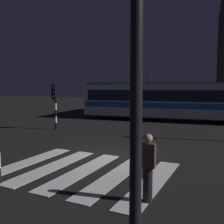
% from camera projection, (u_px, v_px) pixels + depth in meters
% --- Properties ---
extents(ground_plane, '(120.00, 120.00, 0.00)m').
position_uv_depth(ground_plane, '(108.00, 155.00, 11.03)').
color(ground_plane, black).
extents(rail_near, '(80.00, 0.12, 0.03)m').
position_uv_depth(rail_near, '(159.00, 121.00, 21.96)').
color(rail_near, '#59595E').
rests_on(rail_near, ground).
extents(rail_far, '(80.00, 0.12, 0.03)m').
position_uv_depth(rail_far, '(162.00, 119.00, 23.30)').
color(rail_far, '#59595E').
rests_on(rail_far, ground).
extents(crosswalk_zebra, '(5.95, 4.92, 0.02)m').
position_uv_depth(crosswalk_zebra, '(83.00, 171.00, 8.90)').
color(crosswalk_zebra, silver).
rests_on(crosswalk_zebra, ground).
extents(traffic_light_corner_far_left, '(0.36, 0.42, 3.09)m').
position_uv_depth(traffic_light_corner_far_left, '(55.00, 99.00, 17.43)').
color(traffic_light_corner_far_left, black).
rests_on(traffic_light_corner_far_left, ground).
extents(tram, '(16.52, 2.58, 4.15)m').
position_uv_depth(tram, '(179.00, 100.00, 21.94)').
color(tram, silver).
rests_on(tram, ground).
extents(pedestrian_waiting_at_kerb, '(0.36, 0.24, 1.71)m').
position_uv_depth(pedestrian_waiting_at_kerb, '(148.00, 168.00, 6.42)').
color(pedestrian_waiting_at_kerb, black).
rests_on(pedestrian_waiting_at_kerb, ground).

